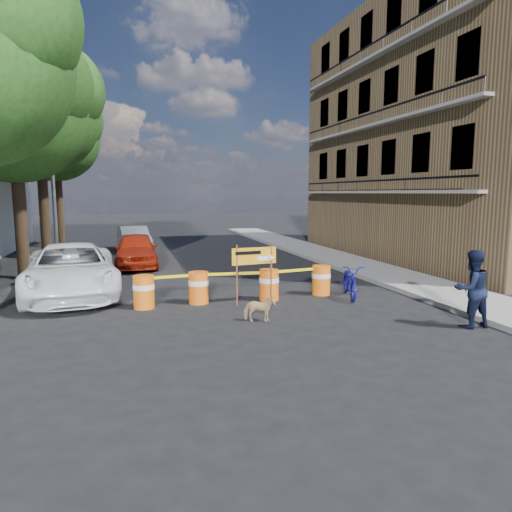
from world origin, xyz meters
TOP-DOWN VIEW (x-y plane):
  - ground at (0.00, 0.00)m, footprint 120.00×120.00m
  - sidewalk_east at (6.20, 6.00)m, footprint 2.40×40.00m
  - apartment_building at (12.00, 8.00)m, footprint 8.00×16.00m
  - tree_mid_a at (-6.74, 7.00)m, footprint 5.25×5.00m
  - tree_mid_b at (-6.73, 12.00)m, footprint 5.67×5.40m
  - tree_far at (-6.74, 17.00)m, footprint 5.04×4.80m
  - streetlamp at (-5.93, 9.50)m, footprint 1.25×0.18m
  - barrel_far_left at (-2.75, 1.35)m, footprint 0.58×0.58m
  - barrel_mid_left at (-1.24, 1.50)m, footprint 0.58×0.58m
  - barrel_mid_right at (0.80, 1.33)m, footprint 0.58×0.58m
  - barrel_far_right at (2.56, 1.60)m, footprint 0.58×0.58m
  - detour_sign at (0.42, 1.01)m, footprint 1.32×0.28m
  - pedestrian at (4.50, -2.52)m, footprint 0.90×0.71m
  - bicycle at (3.26, 1.05)m, footprint 0.94×1.17m
  - dog at (-0.11, -0.78)m, footprint 0.82×0.52m
  - suv_white at (-4.80, 3.50)m, footprint 3.13×5.86m
  - sedan_red at (-2.80, 8.65)m, footprint 1.75×4.25m
  - sedan_silver at (-2.80, 14.10)m, footprint 1.86×4.18m

SIDE VIEW (x-z plane):
  - ground at x=0.00m, z-range 0.00..0.00m
  - sidewalk_east at x=6.20m, z-range 0.00..0.15m
  - dog at x=-0.11m, z-range 0.00..0.64m
  - barrel_far_left at x=-2.75m, z-range 0.02..0.92m
  - barrel_mid_left at x=-1.24m, z-range 0.02..0.92m
  - barrel_mid_right at x=0.80m, z-range 0.02..0.92m
  - barrel_far_right at x=2.56m, z-range 0.02..0.92m
  - sedan_silver at x=-2.80m, z-range 0.00..1.33m
  - sedan_red at x=-2.80m, z-range 0.00..1.44m
  - suv_white at x=-4.80m, z-range 0.00..1.57m
  - pedestrian at x=4.50m, z-range 0.00..1.82m
  - bicycle at x=3.26m, z-range 0.00..1.93m
  - detour_sign at x=0.42m, z-range 0.39..2.09m
  - streetlamp at x=-5.93m, z-range 0.38..8.38m
  - apartment_building at x=12.00m, z-range 0.00..12.00m
  - tree_mid_a at x=-6.74m, z-range 1.67..10.34m
  - tree_far at x=-6.74m, z-range 1.80..10.64m
  - tree_mid_b at x=-6.73m, z-range 1.90..11.53m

